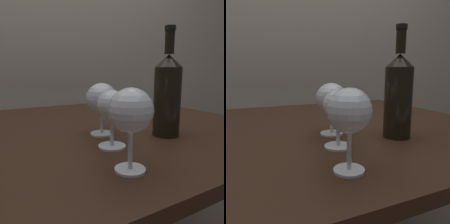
% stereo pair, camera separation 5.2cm
% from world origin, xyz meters
% --- Properties ---
extents(back_wall, '(5.00, 0.08, 2.60)m').
position_xyz_m(back_wall, '(0.00, 0.84, 1.30)').
color(back_wall, '#B2A893').
rests_on(back_wall, ground_plane).
extents(dining_table, '(1.30, 0.95, 0.70)m').
position_xyz_m(dining_table, '(0.00, 0.00, 0.62)').
color(dining_table, '#382114').
rests_on(dining_table, ground_plane).
extents(wine_glass_amber, '(0.08, 0.08, 0.16)m').
position_xyz_m(wine_glass_amber, '(0.01, -0.36, 0.81)').
color(wine_glass_amber, white).
rests_on(wine_glass_amber, dining_table).
extents(wine_glass_port, '(0.07, 0.07, 0.14)m').
position_xyz_m(wine_glass_port, '(0.05, -0.23, 0.80)').
color(wine_glass_port, white).
rests_on(wine_glass_port, dining_table).
extents(wine_glass_rose, '(0.09, 0.09, 0.15)m').
position_xyz_m(wine_glass_rose, '(0.08, -0.12, 0.80)').
color(wine_glass_rose, white).
rests_on(wine_glass_rose, dining_table).
extents(wine_bottle, '(0.08, 0.08, 0.30)m').
position_xyz_m(wine_bottle, '(0.23, -0.22, 0.82)').
color(wine_bottle, black).
rests_on(wine_bottle, dining_table).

